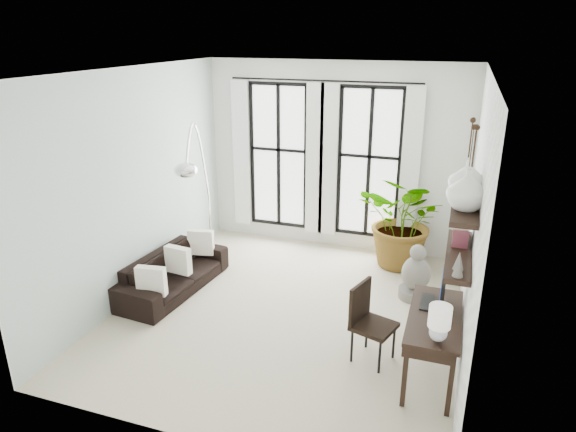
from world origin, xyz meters
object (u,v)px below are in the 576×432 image
at_px(sofa, 173,273).
at_px(plant, 405,221).
at_px(desk, 434,322).
at_px(buddha, 416,276).
at_px(desk_chair, 368,317).
at_px(arc_lamp, 196,158).

relative_size(sofa, plant, 1.23).
height_order(plant, desk, plant).
bearing_deg(sofa, buddha, -69.79).
height_order(desk, buddha, desk).
bearing_deg(buddha, desk, -79.48).
distance_m(plant, desk, 2.91).
bearing_deg(plant, desk, -77.37).
bearing_deg(desk, desk_chair, 167.34).
distance_m(sofa, plant, 3.70).
relative_size(desk, buddha, 1.59).
relative_size(desk, desk_chair, 1.39).
bearing_deg(plant, sofa, -148.10).
bearing_deg(desk, buddha, 100.52).
distance_m(desk, buddha, 1.89).
xyz_separation_m(plant, desk, (0.64, -2.84, -0.06)).
distance_m(sofa, desk, 3.88).
xyz_separation_m(desk_chair, arc_lamp, (-2.91, 1.47, 1.32)).
bearing_deg(arc_lamp, buddha, 3.28).
distance_m(desk_chair, buddha, 1.71).
distance_m(desk, desk_chair, 0.77).
height_order(desk_chair, arc_lamp, arc_lamp).
xyz_separation_m(sofa, buddha, (3.41, 0.91, 0.06)).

